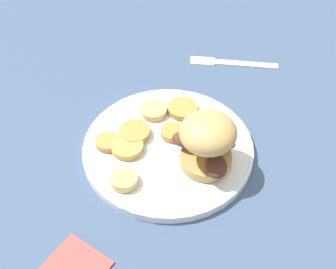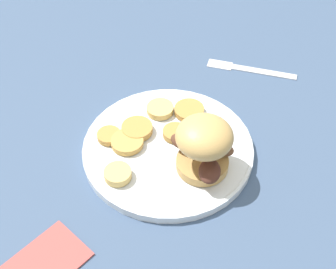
% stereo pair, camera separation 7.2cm
% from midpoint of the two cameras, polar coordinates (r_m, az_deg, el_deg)
% --- Properties ---
extents(ground_plane, '(4.00, 4.00, 0.00)m').
position_cam_midpoint_polar(ground_plane, '(0.75, 2.75, -2.26)').
color(ground_plane, '#3D5170').
extents(dinner_plate, '(0.27, 0.27, 0.02)m').
position_cam_midpoint_polar(dinner_plate, '(0.75, 2.77, -1.82)').
color(dinner_plate, white).
rests_on(dinner_plate, ground_plane).
extents(sandwich, '(0.11, 0.09, 0.09)m').
position_cam_midpoint_polar(sandwich, '(0.68, 7.37, -1.43)').
color(sandwich, tan).
rests_on(sandwich, dinner_plate).
extents(potato_round_0, '(0.04, 0.04, 0.01)m').
position_cam_midpoint_polar(potato_round_0, '(0.75, -4.49, -0.29)').
color(potato_round_0, '#BC8942').
rests_on(potato_round_0, dinner_plate).
extents(potato_round_1, '(0.05, 0.05, 0.01)m').
position_cam_midpoint_polar(potato_round_1, '(0.79, 1.65, 2.99)').
color(potato_round_1, '#DBB766').
rests_on(potato_round_1, dinner_plate).
extents(potato_round_2, '(0.05, 0.05, 0.01)m').
position_cam_midpoint_polar(potato_round_2, '(0.76, -1.08, 0.55)').
color(potato_round_2, '#BC8942').
rests_on(potato_round_2, dinner_plate).
extents(potato_round_3, '(0.04, 0.04, 0.01)m').
position_cam_midpoint_polar(potato_round_3, '(0.75, 3.61, 0.06)').
color(potato_round_3, '#BC8942').
rests_on(potato_round_3, dinner_plate).
extents(potato_round_4, '(0.05, 0.05, 0.01)m').
position_cam_midpoint_polar(potato_round_4, '(0.74, -2.22, -1.07)').
color(potato_round_4, tan).
rests_on(potato_round_4, dinner_plate).
extents(potato_round_5, '(0.05, 0.05, 0.01)m').
position_cam_midpoint_polar(potato_round_5, '(0.79, 5.22, 2.82)').
color(potato_round_5, '#BC8942').
rests_on(potato_round_5, dinner_plate).
extents(potato_round_6, '(0.04, 0.04, 0.01)m').
position_cam_midpoint_polar(potato_round_6, '(0.70, -3.20, -5.00)').
color(potato_round_6, '#DBB766').
rests_on(potato_round_6, dinner_plate).
extents(fork, '(0.16, 0.09, 0.00)m').
position_cam_midpoint_polar(fork, '(0.92, 12.22, 7.67)').
color(fork, silver).
rests_on(fork, ground_plane).
extents(napkin, '(0.08, 0.12, 0.01)m').
position_cam_midpoint_polar(napkin, '(0.65, -11.86, -15.67)').
color(napkin, '#B24C47').
rests_on(napkin, ground_plane).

